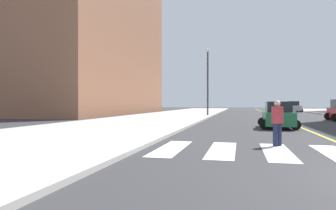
{
  "coord_description": "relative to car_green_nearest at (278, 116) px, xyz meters",
  "views": [
    {
      "loc": [
        -3.88,
        -6.68,
        1.62
      ],
      "look_at": [
        -12.18,
        28.17,
        1.39
      ],
      "focal_mm": 32.69,
      "sensor_mm": 36.0,
      "label": 1
    }
  ],
  "objects": [
    {
      "name": "sidewalk_kerb_west",
      "position": [
        -10.66,
        5.9,
        -0.73
      ],
      "size": [
        10.0,
        120.0,
        0.15
      ],
      "primitive_type": "cube",
      "color": "#B2ADA3",
      "rests_on": "ground"
    },
    {
      "name": "lane_divider_paint",
      "position": [
        1.54,
        25.9,
        -0.8
      ],
      "size": [
        0.16,
        80.0,
        0.01
      ],
      "primitive_type": "cube",
      "color": "yellow",
      "rests_on": "ground"
    },
    {
      "name": "low_rise_brick_west",
      "position": [
        -25.58,
        21.84,
        12.41
      ],
      "size": [
        16.0,
        32.0,
        26.43
      ],
      "primitive_type": "cube",
      "color": "#905B41",
      "rests_on": "ground"
    },
    {
      "name": "car_green_nearest",
      "position": [
        0.0,
        0.0,
        0.0
      ],
      "size": [
        2.42,
        3.86,
        1.72
      ],
      "rotation": [
        0.0,
        0.0,
        -0.01
      ],
      "color": "#236B42",
      "rests_on": "ground"
    },
    {
      "name": "car_silver_second",
      "position": [
        6.87,
        37.96,
        0.11
      ],
      "size": [
        2.87,
        4.47,
        1.96
      ],
      "rotation": [
        0.0,
        0.0,
        3.19
      ],
      "color": "#B7B7BC",
      "rests_on": "ground"
    },
    {
      "name": "pedestrian_crossing",
      "position": [
        -0.99,
        -8.63,
        0.15
      ],
      "size": [
        0.43,
        0.43,
        1.72
      ],
      "rotation": [
        0.0,
        0.0,
        0.72
      ],
      "color": "#232847",
      "rests_on": "ground"
    },
    {
      "name": "street_lamp",
      "position": [
        -6.26,
        16.65,
        4.08
      ],
      "size": [
        0.44,
        0.44,
        8.1
      ],
      "color": "#38383D",
      "rests_on": "sidewalk_kerb_west"
    }
  ]
}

